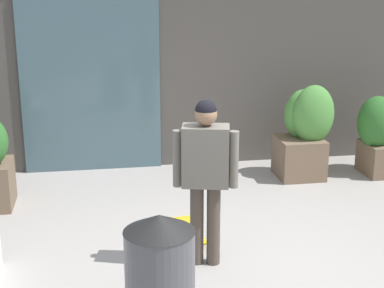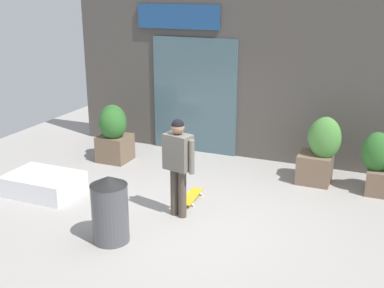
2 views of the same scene
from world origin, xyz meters
The scene contains 9 objects.
ground_plane centered at (0.00, 0.00, 0.00)m, with size 12.00×12.00×0.00m, color #9E9993.
building_facade centered at (-0.06, 3.33, 1.88)m, with size 8.22×0.31×3.79m.
skateboarder centered at (-0.24, 0.04, 0.99)m, with size 0.60×0.35×1.63m.
skateboard centered at (-0.29, 0.68, 0.06)m, with size 0.30×0.76×0.08m.
planter_box_left centered at (2.71, 2.34, 0.64)m, with size 0.68×0.68×1.13m.
planter_box_right centered at (-2.61, 1.94, 0.64)m, with size 0.72×0.72×1.18m.
planter_box_mid centered at (1.61, 2.39, 0.65)m, with size 0.75×0.65×1.31m.
trash_bin centered at (-0.81, -1.10, 0.51)m, with size 0.54×0.54×1.02m.
snow_ledge centered at (-2.84, -0.09, 0.18)m, with size 1.28×0.90×0.37m, color white.
Camera 2 is at (2.82, -6.60, 3.59)m, focal length 46.24 mm.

